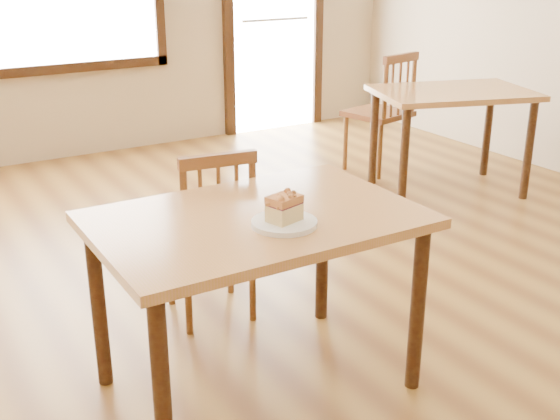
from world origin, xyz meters
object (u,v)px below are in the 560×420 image
cafe_table_main (256,239)px  cafe_chair_main (211,232)px  cafe_table_second (452,106)px  cafe_chair_second (382,112)px  plate (284,223)px  cake_slice (284,207)px

cafe_table_main → cafe_chair_main: bearing=81.3°
cafe_chair_main → cafe_table_second: cafe_chair_main is taller
cafe_chair_second → plate: cafe_chair_second is taller
cafe_table_main → cafe_chair_second: (2.29, 2.06, -0.17)m
plate → cake_slice: 0.06m
cake_slice → cafe_table_second: bearing=17.8°
cafe_chair_second → cake_slice: bearing=31.8°
cafe_table_second → plate: bearing=-128.5°
cafe_table_main → cafe_table_second: 2.79m
cafe_chair_second → plate: size_ratio=3.98×
cafe_table_second → cafe_table_main: bearing=-131.4°
cafe_chair_main → cake_slice: 0.86m
cafe_chair_second → cafe_table_main: bearing=29.4°
cafe_chair_main → cafe_table_second: (2.30, 0.81, 0.20)m
cafe_chair_main → plate: size_ratio=3.61×
cafe_chair_second → cake_slice: (-2.26, -2.21, 0.34)m
cafe_chair_main → cake_slice: bearing=93.0°
cafe_table_main → cake_slice: cake_slice is taller
cafe_table_second → cafe_chair_second: 0.67m
cafe_table_second → cake_slice: 2.84m
cafe_chair_second → plate: (-2.26, -2.21, 0.28)m
cafe_table_main → cafe_chair_second: size_ratio=1.28×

